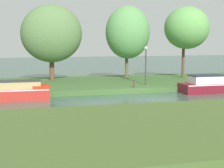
# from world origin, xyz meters

# --- Properties ---
(ground_plane) EXTENTS (120.00, 120.00, 0.00)m
(ground_plane) POSITION_xyz_m (0.00, 0.00, 0.00)
(ground_plane) COLOR #375347
(riverbank_far) EXTENTS (72.00, 10.00, 0.40)m
(riverbank_far) POSITION_xyz_m (0.00, 7.00, 0.20)
(riverbank_far) COLOR #3C5F2D
(riverbank_far) RESTS_ON ground_plane
(riverbank_near) EXTENTS (72.00, 10.00, 0.40)m
(riverbank_near) POSITION_xyz_m (0.00, -9.00, 0.20)
(riverbank_near) COLOR #435A28
(riverbank_near) RESTS_ON ground_plane
(red_barge) EXTENTS (6.58, 1.46, 1.35)m
(red_barge) POSITION_xyz_m (-9.35, 1.20, 0.58)
(red_barge) COLOR #B12A22
(red_barge) RESTS_ON ground_plane
(maroon_narrowboat) EXTENTS (4.50, 1.87, 1.36)m
(maroon_narrowboat) POSITION_xyz_m (5.99, 1.20, 0.57)
(maroon_narrowboat) COLOR maroon
(maroon_narrowboat) RESTS_ON ground_plane
(willow_tree_left) EXTENTS (5.39, 3.87, 6.73)m
(willow_tree_left) POSITION_xyz_m (-5.38, 8.52, 4.59)
(willow_tree_left) COLOR brown
(willow_tree_left) RESTS_ON riverbank_far
(willow_tree_centre) EXTENTS (4.08, 3.98, 6.75)m
(willow_tree_centre) POSITION_xyz_m (1.51, 8.16, 4.73)
(willow_tree_centre) COLOR brown
(willow_tree_centre) RESTS_ON riverbank_far
(willow_tree_right) EXTENTS (4.19, 4.26, 6.74)m
(willow_tree_right) POSITION_xyz_m (7.09, 7.48, 5.15)
(willow_tree_right) COLOR brown
(willow_tree_right) RESTS_ON riverbank_far
(lamp_post) EXTENTS (0.24, 0.24, 3.13)m
(lamp_post) POSITION_xyz_m (1.75, 3.89, 2.35)
(lamp_post) COLOR #333338
(lamp_post) RESTS_ON riverbank_far
(mooring_post_near) EXTENTS (0.13, 0.13, 0.58)m
(mooring_post_near) POSITION_xyz_m (0.33, 2.50, 0.69)
(mooring_post_near) COLOR #502E32
(mooring_post_near) RESTS_ON riverbank_far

